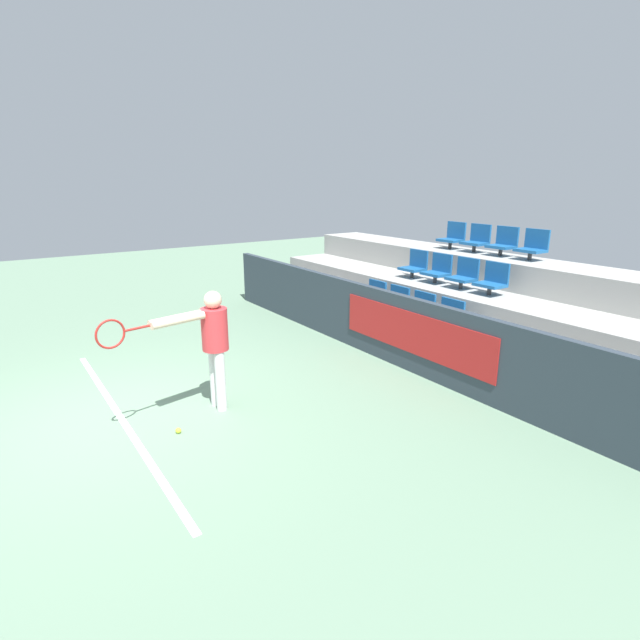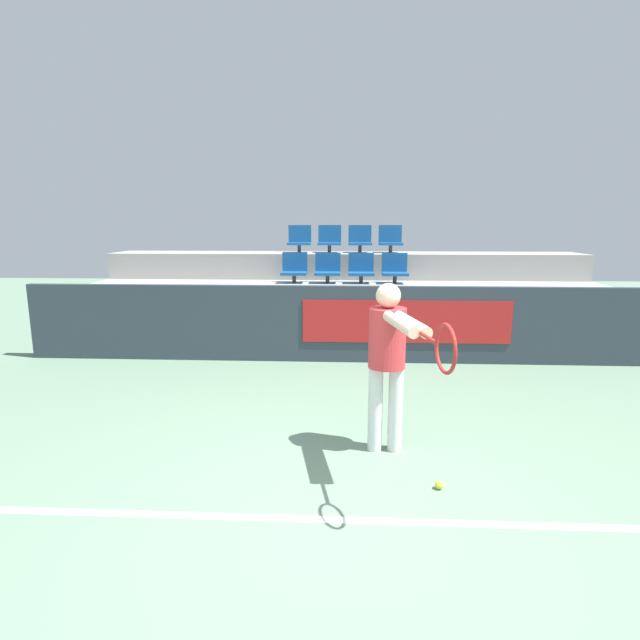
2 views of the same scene
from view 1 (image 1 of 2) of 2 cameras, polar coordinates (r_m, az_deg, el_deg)
The scene contains 20 objects.
ground_plane at distance 6.74m, azimuth -21.68°, elevation -10.36°, with size 30.00×30.00×0.00m, color slate.
court_baseline at distance 6.73m, azimuth -21.79°, elevation -10.35°, with size 5.11×0.08×0.01m.
barrier_wall at distance 8.26m, azimuth 6.45°, elevation -0.24°, with size 9.53×0.14×1.14m.
bleacher_tier_front at distance 8.76m, azimuth 9.28°, elevation -1.65°, with size 9.13×1.04×0.49m.
bleacher_tier_middle at distance 9.41m, azimuth 13.93°, elevation 0.87°, with size 9.13×1.04×0.98m.
bleacher_tier_back at distance 10.14m, azimuth 17.95°, elevation 3.04°, with size 9.13×1.04×1.47m.
stadium_chair_0 at distance 9.35m, azimuth 6.13°, elevation 2.71°, with size 0.46×0.36×0.54m.
stadium_chair_1 at distance 8.91m, azimuth 8.64°, elevation 1.97°, with size 0.46×0.36×0.54m.
stadium_chair_2 at distance 8.50m, azimuth 11.39°, elevation 1.15°, with size 0.46×0.36×0.54m.
stadium_chair_3 at distance 8.11m, azimuth 14.42°, elevation 0.24°, with size 0.46×0.36×0.54m.
stadium_chair_4 at distance 9.95m, azimuth 10.79°, elevation 6.19°, with size 0.46×0.36×0.54m.
stadium_chair_5 at distance 9.54m, azimuth 13.35°, elevation 5.63°, with size 0.46×0.36×0.54m.
stadium_chair_6 at distance 9.15m, azimuth 16.13°, elevation 5.02°, with size 0.46×0.36×0.54m.
stadium_chair_7 at distance 8.79m, azimuth 19.14°, elevation 4.34°, with size 0.46×0.36×0.54m.
stadium_chair_8 at distance 10.64m, azimuth 14.94°, elevation 9.21°, with size 0.46×0.36×0.54m.
stadium_chair_9 at distance 10.25m, azimuth 17.50°, elevation 8.79°, with size 0.46×0.36×0.54m.
stadium_chair_10 at distance 9.90m, azimuth 20.24°, elevation 8.31°, with size 0.46×0.36×0.54m.
stadium_chair_11 at distance 9.56m, azimuth 23.18°, elevation 7.78°, with size 0.46×0.36×0.54m.
tennis_player at distance 6.29m, azimuth -12.52°, elevation -2.06°, with size 0.46×1.58×1.54m.
tennis_ball at distance 6.15m, azimuth -15.88°, elevation -12.06°, with size 0.07×0.07×0.07m.
Camera 1 is at (6.00, -1.14, 2.85)m, focal length 28.00 mm.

